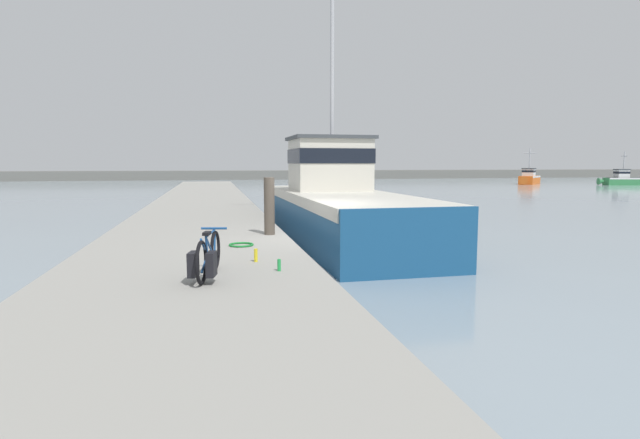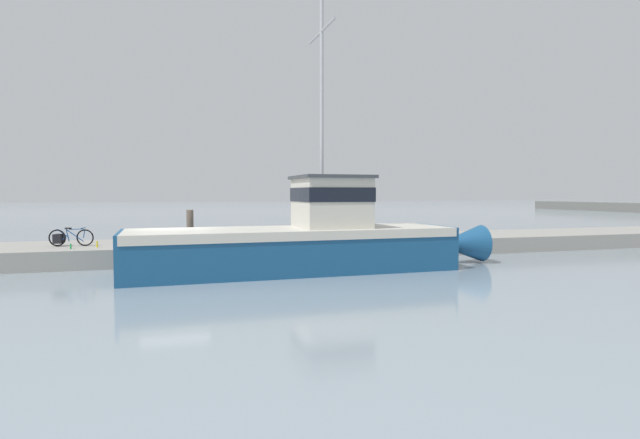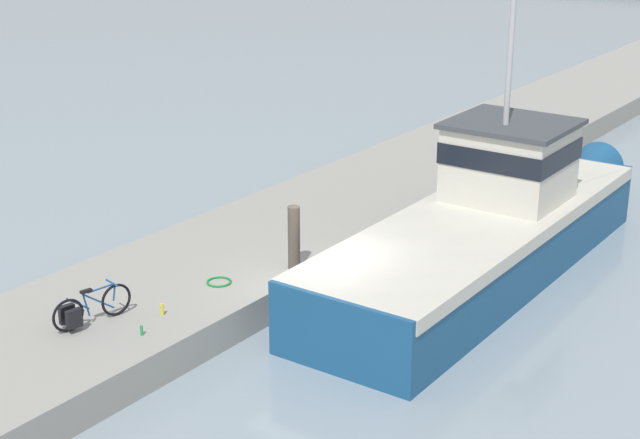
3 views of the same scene
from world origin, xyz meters
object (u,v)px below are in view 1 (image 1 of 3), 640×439
Objects in this scene: mooring_post at (269,206)px; water_bottle_by_bike at (256,255)px; water_bottle_on_curb at (279,265)px; bicycle_touring at (207,258)px; boat_green_anchored at (529,178)px; fishing_boat_main at (335,203)px; boat_orange_near at (624,179)px.

water_bottle_by_bike is at bearing -100.60° from mooring_post.
water_bottle_on_curb is at bearing -70.27° from water_bottle_by_bike.
bicycle_touring is 1.54m from water_bottle_by_bike.
boat_green_anchored is 2.64× the size of bicycle_touring.
fishing_boat_main is at bearing 75.44° from bicycle_touring.
bicycle_touring is at bearing -116.72° from fishing_boat_main.
fishing_boat_main is 10.03m from bicycle_touring.
fishing_boat_main is at bearing 95.41° from boat_green_anchored.
water_bottle_on_curb is (0.32, -0.90, -0.02)m from water_bottle_by_bike.
boat_green_anchored is at bearing 47.19° from fishing_boat_main.
mooring_post is at bearing -124.68° from fishing_boat_main.
fishing_boat_main is at bearing 69.94° from water_bottle_on_curb.
water_bottle_by_bike is at bearing 109.73° from water_bottle_on_curb.
boat_green_anchored reaches higher than boat_orange_near.
bicycle_touring is at bearing 145.57° from boat_orange_near.
boat_green_anchored is (34.47, 38.27, -0.44)m from fishing_boat_main.
boat_orange_near is at bearing 41.04° from water_bottle_by_bike.
water_bottle_on_curb is at bearing 98.70° from boat_green_anchored.
bicycle_touring is (-4.38, -9.02, -0.11)m from fishing_boat_main.
mooring_post is at bearing 85.57° from water_bottle_on_curb.
fishing_boat_main is 3.09× the size of boat_green_anchored.
water_bottle_on_curb is at bearing 26.84° from bicycle_touring.
boat_green_anchored reaches higher than water_bottle_by_bike.
water_bottle_by_bike is at bearing 97.92° from boat_green_anchored.
water_bottle_on_curb is at bearing -110.86° from fishing_boat_main.
boat_orange_near is at bearing -160.12° from boat_green_anchored.
boat_green_anchored is at bearing 50.50° from water_bottle_by_bike.
water_bottle_by_bike is at bearing 145.25° from boat_orange_near.
bicycle_touring is 8.42× the size of water_bottle_on_curb.
bicycle_touring is (-38.85, -47.29, 0.34)m from boat_green_anchored.
mooring_post is 5.92× the size of water_bottle_by_bike.
bicycle_touring is 1.28m from water_bottle_on_curb.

